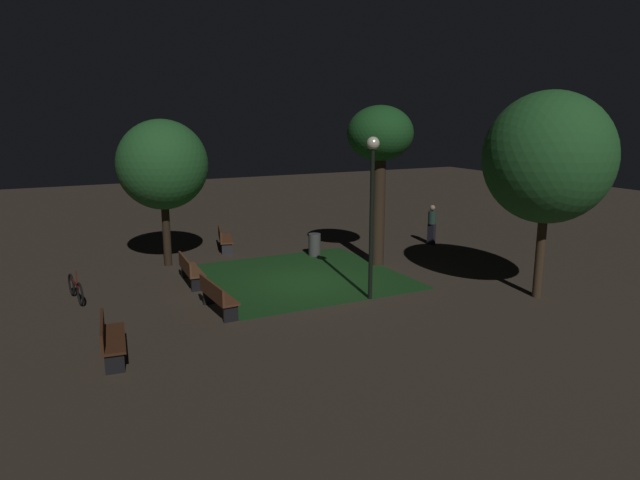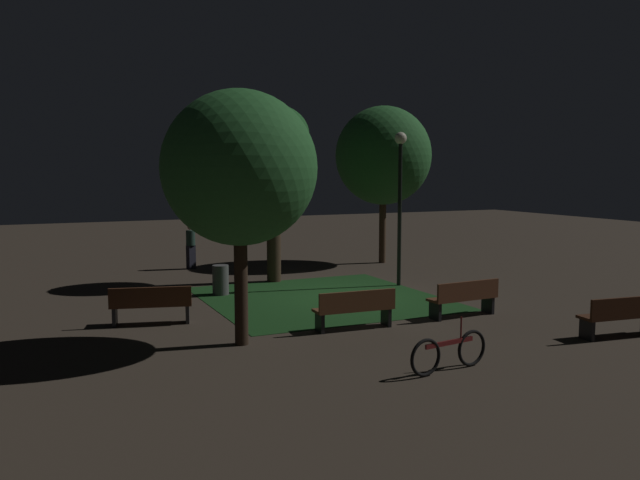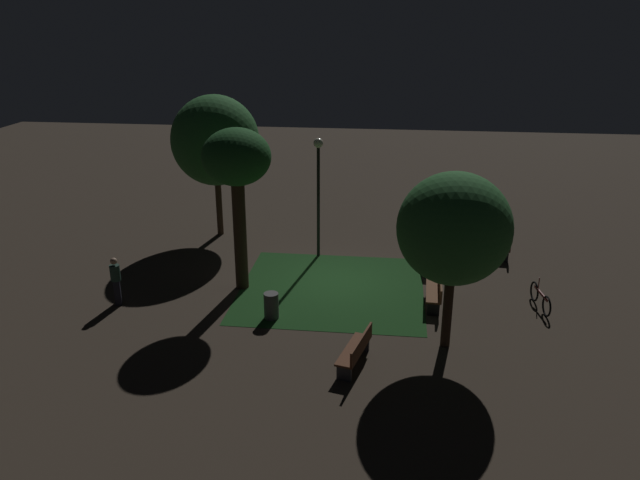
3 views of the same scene
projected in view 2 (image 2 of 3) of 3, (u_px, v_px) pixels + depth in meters
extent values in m
plane|color=#3D3328|center=(346.00, 297.00, 17.73)|extent=(60.00, 60.00, 0.00)
cube|color=#194219|center=(321.00, 298.00, 17.54)|extent=(6.06, 6.20, 0.01)
cube|color=brown|center=(354.00, 309.00, 14.12)|extent=(1.82, 0.57, 0.06)
cube|color=brown|center=(358.00, 300.00, 13.90)|extent=(1.80, 0.15, 0.40)
cube|color=black|center=(320.00, 323.00, 13.85)|extent=(0.10, 0.39, 0.42)
cube|color=black|center=(386.00, 316.00, 14.44)|extent=(0.10, 0.39, 0.42)
cube|color=brown|center=(462.00, 298.00, 15.33)|extent=(1.82, 0.58, 0.06)
cube|color=brown|center=(468.00, 290.00, 15.12)|extent=(1.80, 0.16, 0.40)
cube|color=black|center=(435.00, 311.00, 14.98)|extent=(0.10, 0.39, 0.42)
cube|color=black|center=(488.00, 305.00, 15.72)|extent=(0.10, 0.39, 0.42)
cube|color=#422314|center=(619.00, 316.00, 13.45)|extent=(1.84, 0.68, 0.06)
cube|color=#422314|center=(627.00, 307.00, 13.23)|extent=(1.80, 0.26, 0.40)
cube|color=black|center=(587.00, 330.00, 13.23)|extent=(0.12, 0.39, 0.42)
cube|color=brown|center=(151.00, 304.00, 14.58)|extent=(1.86, 0.90, 0.06)
cube|color=brown|center=(150.00, 296.00, 14.35)|extent=(1.76, 0.49, 0.40)
cube|color=#2D2D33|center=(115.00, 316.00, 14.45)|extent=(0.17, 0.39, 0.42)
cube|color=#2D2D33|center=(188.00, 313.00, 14.75)|extent=(0.17, 0.39, 0.42)
cylinder|color=#423021|center=(383.00, 223.00, 24.17)|extent=(0.26, 0.26, 3.04)
ellipsoid|color=#28662D|center=(383.00, 156.00, 23.90)|extent=(3.55, 3.55, 3.65)
cylinder|color=#38281C|center=(274.00, 219.00, 20.00)|extent=(0.44, 0.44, 3.94)
ellipsoid|color=#1E5623|center=(273.00, 135.00, 19.72)|extent=(2.23, 2.23, 1.85)
cylinder|color=#2D2116|center=(241.00, 278.00, 12.76)|extent=(0.27, 0.27, 2.68)
ellipsoid|color=#28662D|center=(239.00, 168.00, 12.53)|extent=(3.04, 3.04, 3.04)
cylinder|color=black|center=(400.00, 215.00, 19.27)|extent=(0.12, 0.12, 4.26)
sphere|color=#F2EDCC|center=(401.00, 138.00, 19.02)|extent=(0.36, 0.36, 0.36)
cylinder|color=#4C4C4C|center=(221.00, 280.00, 18.00)|extent=(0.45, 0.45, 0.84)
torus|color=black|center=(426.00, 358.00, 10.85)|extent=(0.66, 0.15, 0.66)
torus|color=black|center=(472.00, 348.00, 11.43)|extent=(0.66, 0.15, 0.66)
cube|color=maroon|center=(449.00, 343.00, 11.12)|extent=(1.08, 0.19, 0.08)
cylinder|color=maroon|center=(461.00, 328.00, 11.24)|extent=(0.03, 0.03, 0.40)
cube|color=black|center=(191.00, 257.00, 22.77)|extent=(0.34, 0.29, 0.84)
cylinder|color=#233D33|center=(191.00, 238.00, 22.69)|extent=(0.32, 0.32, 0.52)
sphere|color=tan|center=(190.00, 227.00, 22.65)|extent=(0.22, 0.22, 0.22)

